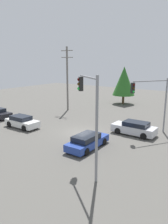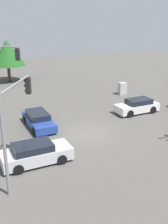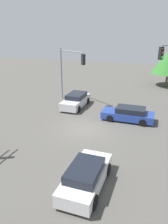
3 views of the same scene
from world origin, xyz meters
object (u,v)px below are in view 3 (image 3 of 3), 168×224
sedan_silver (76,100)px  traffic_signal_main (70,66)px  sedan_white (86,176)px  sedan_blue (128,114)px

sedan_silver → traffic_signal_main: (-1.34, -1.19, 3.43)m
sedan_white → sedan_silver: 12.97m
sedan_silver → traffic_signal_main: traffic_signal_main is taller
sedan_white → traffic_signal_main: (-13.19, -6.45, 3.45)m
sedan_blue → traffic_signal_main: (-3.32, -7.15, 3.49)m
sedan_white → traffic_signal_main: 15.08m
sedan_white → sedan_blue: 9.90m
sedan_blue → traffic_signal_main: bearing=65.1°
sedan_white → sedan_blue: size_ratio=0.92×
sedan_white → sedan_silver: size_ratio=0.93×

